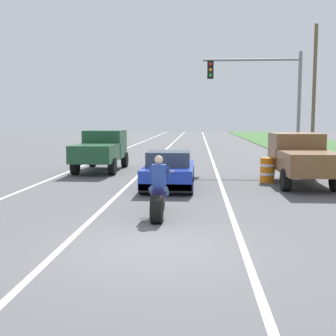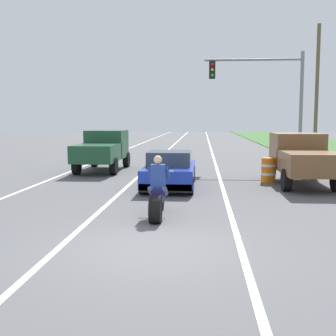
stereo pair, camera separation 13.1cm
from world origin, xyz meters
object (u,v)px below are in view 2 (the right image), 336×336
at_px(sports_car_blue, 170,171).
at_px(pickup_truck_left_lane_dark_green, 103,148).
at_px(traffic_light_mast_near, 270,90).
at_px(pickup_truck_right_shoulder_brown, 302,156).
at_px(construction_barrel_nearest, 268,170).
at_px(motorcycle_with_rider, 158,195).

xyz_separation_m(sports_car_blue, pickup_truck_left_lane_dark_green, (-3.70, 5.03, 0.48)).
height_order(sports_car_blue, traffic_light_mast_near, traffic_light_mast_near).
bearing_deg(pickup_truck_right_shoulder_brown, sports_car_blue, -168.21).
relative_size(pickup_truck_right_shoulder_brown, construction_barrel_nearest, 4.80).
bearing_deg(pickup_truck_left_lane_dark_green, sports_car_blue, -53.62).
xyz_separation_m(pickup_truck_right_shoulder_brown, construction_barrel_nearest, (-1.19, 0.51, -0.60)).
bearing_deg(construction_barrel_nearest, pickup_truck_left_lane_dark_green, 155.45).
distance_m(motorcycle_with_rider, construction_barrel_nearest, 7.62).
height_order(sports_car_blue, construction_barrel_nearest, sports_car_blue).
relative_size(motorcycle_with_rider, pickup_truck_right_shoulder_brown, 0.46).
relative_size(sports_car_blue, pickup_truck_right_shoulder_brown, 0.90).
relative_size(motorcycle_with_rider, pickup_truck_left_lane_dark_green, 0.46).
bearing_deg(pickup_truck_left_lane_dark_green, traffic_light_mast_near, 13.33).
bearing_deg(traffic_light_mast_near, construction_barrel_nearest, -98.63).
distance_m(traffic_light_mast_near, construction_barrel_nearest, 6.54).
relative_size(motorcycle_with_rider, traffic_light_mast_near, 0.37).
height_order(pickup_truck_right_shoulder_brown, traffic_light_mast_near, traffic_light_mast_near).
xyz_separation_m(motorcycle_with_rider, pickup_truck_left_lane_dark_green, (-3.77, 10.06, 0.51)).
xyz_separation_m(pickup_truck_left_lane_dark_green, construction_barrel_nearest, (7.58, -3.46, -0.60)).
relative_size(motorcycle_with_rider, construction_barrel_nearest, 2.21).
relative_size(pickup_truck_left_lane_dark_green, pickup_truck_right_shoulder_brown, 1.00).
bearing_deg(pickup_truck_right_shoulder_brown, traffic_light_mast_near, 93.47).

